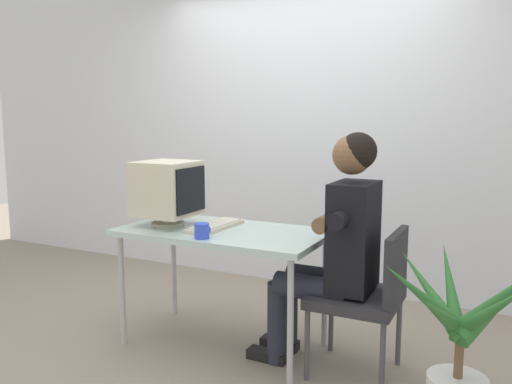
{
  "coord_description": "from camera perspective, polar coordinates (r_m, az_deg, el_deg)",
  "views": [
    {
      "loc": [
        1.6,
        -2.72,
        1.44
      ],
      "look_at": [
        0.23,
        0.0,
        1.0
      ],
      "focal_mm": 36.56,
      "sensor_mm": 36.0,
      "label": 1
    }
  ],
  "objects": [
    {
      "name": "wall_back",
      "position": [
        4.32,
        9.29,
        8.96
      ],
      "size": [
        8.0,
        0.1,
        3.0
      ],
      "primitive_type": "cube",
      "color": "silver",
      "rests_on": "ground_plane"
    },
    {
      "name": "keyboard",
      "position": [
        3.27,
        -4.46,
        -3.7
      ],
      "size": [
        0.17,
        0.46,
        0.03
      ],
      "color": "beige",
      "rests_on": "desk"
    },
    {
      "name": "ground_plane",
      "position": [
        3.47,
        -3.56,
        -16.26
      ],
      "size": [
        12.0,
        12.0,
        0.0
      ],
      "primitive_type": "plane",
      "color": "gray"
    },
    {
      "name": "desk_mug",
      "position": [
        3.01,
        -5.92,
        -4.24
      ],
      "size": [
        0.09,
        0.1,
        0.09
      ],
      "color": "blue",
      "rests_on": "desk"
    },
    {
      "name": "office_chair",
      "position": [
        2.98,
        12.06,
        -10.6
      ],
      "size": [
        0.47,
        0.47,
        0.83
      ],
      "color": "#4C4C51",
      "rests_on": "ground_plane"
    },
    {
      "name": "potted_plant",
      "position": [
        2.58,
        21.31,
        -15.92
      ],
      "size": [
        0.7,
        0.77,
        0.89
      ],
      "color": "silver",
      "rests_on": "ground_plane"
    },
    {
      "name": "person_seated",
      "position": [
        2.96,
        8.7,
        -5.42
      ],
      "size": [
        0.71,
        0.54,
        1.36
      ],
      "color": "black",
      "rests_on": "ground_plane"
    },
    {
      "name": "crt_monitor",
      "position": [
        3.36,
        -9.65,
        0.32
      ],
      "size": [
        0.36,
        0.36,
        0.41
      ],
      "color": "beige",
      "rests_on": "desk"
    },
    {
      "name": "desk",
      "position": [
        3.24,
        -3.66,
        -5.11
      ],
      "size": [
        1.27,
        0.68,
        0.75
      ],
      "color": "#B7B7BC",
      "rests_on": "ground_plane"
    }
  ]
}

